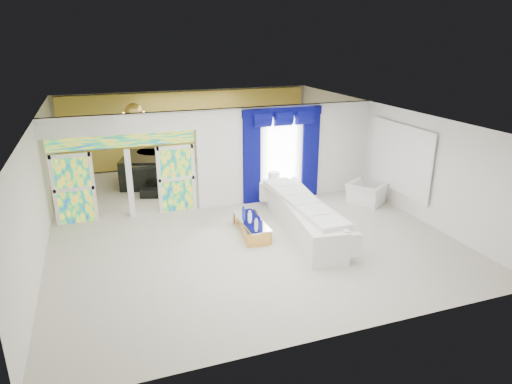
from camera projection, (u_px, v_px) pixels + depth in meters
name	position (u px, v px, depth m)	size (l,w,h in m)	color
floor	(233.00, 216.00, 13.29)	(12.00, 12.00, 0.00)	#B7AF9E
dividing_wall	(287.00, 152.00, 14.37)	(5.70, 0.18, 3.00)	white
dividing_header	(121.00, 124.00, 12.38)	(4.30, 0.18, 0.55)	white
stained_panel_left	(74.00, 189.00, 12.50)	(0.95, 0.04, 2.00)	#994C3F
stained_panel_right	(177.00, 179.00, 13.40)	(0.95, 0.04, 2.00)	#994C3F
stained_transom	(123.00, 141.00, 12.54)	(4.00, 0.05, 0.35)	#994C3F
window_pane	(281.00, 155.00, 14.22)	(1.00, 0.02, 2.30)	white
blue_drape_left	(252.00, 160.00, 13.89)	(0.55, 0.10, 2.80)	#030340
blue_drape_right	(310.00, 154.00, 14.53)	(0.55, 0.10, 2.80)	#030340
blue_pelmet	(283.00, 112.00, 13.74)	(2.60, 0.12, 0.25)	#030340
wall_mirror	(400.00, 158.00, 13.46)	(0.04, 2.70, 1.90)	white
gold_curtains	(189.00, 128.00, 18.05)	(9.70, 0.12, 2.90)	#AE7B29
white_sofa	(303.00, 217.00, 12.12)	(0.91, 4.26, 0.81)	white
coffee_table	(252.00, 227.00, 12.03)	(0.55, 1.66, 0.37)	gold
console_table	(282.00, 195.00, 14.41)	(1.25, 0.40, 0.42)	white
table_lamp	(274.00, 181.00, 14.15)	(0.36, 0.36, 0.58)	white
armchair	(366.00, 194.00, 14.12)	(1.05, 0.91, 0.68)	white
grand_piano	(147.00, 169.00, 16.08)	(1.54, 2.02, 1.02)	black
piano_bench	(153.00, 193.00, 14.78)	(0.83, 0.32, 0.28)	black
tv_console	(73.00, 194.00, 13.84)	(0.59, 0.54, 0.86)	tan
chandelier	(134.00, 112.00, 14.71)	(0.60, 0.60, 0.60)	gold
decanters	(253.00, 219.00, 11.88)	(0.19, 1.23, 0.21)	#162C99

